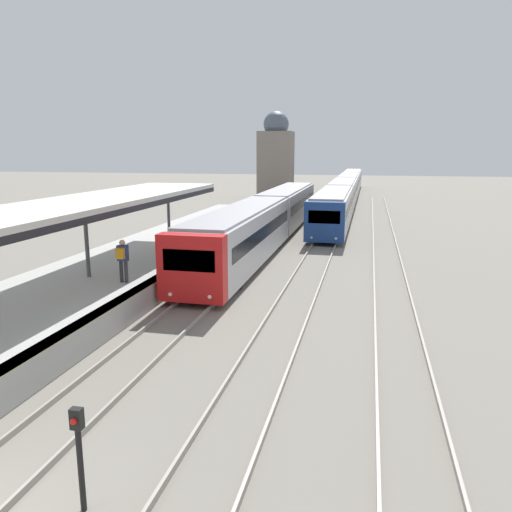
{
  "coord_description": "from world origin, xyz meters",
  "views": [
    {
      "loc": [
        6.42,
        -5.07,
        5.93
      ],
      "look_at": [
        1.89,
        14.98,
        1.57
      ],
      "focal_mm": 35.0,
      "sensor_mm": 36.0,
      "label": 1
    }
  ],
  "objects": [
    {
      "name": "signal_post_near",
      "position": [
        1.98,
        1.43,
        1.16
      ],
      "size": [
        0.2,
        0.22,
        1.87
      ],
      "color": "black",
      "rests_on": "ground_plane"
    },
    {
      "name": "platform_canopy",
      "position": [
        -4.4,
        12.45,
        3.91
      ],
      "size": [
        4.0,
        20.98,
        3.08
      ],
      "color": "beige",
      "rests_on": "station_platform"
    },
    {
      "name": "train_far",
      "position": [
        3.77,
        53.71,
        1.63
      ],
      "size": [
        2.55,
        55.85,
        2.92
      ],
      "color": "navy",
      "rests_on": "ground_plane"
    },
    {
      "name": "distant_domed_building",
      "position": [
        -5.11,
        57.1,
        5.02
      ],
      "size": [
        4.05,
        4.05,
        10.64
      ],
      "color": "slate",
      "rests_on": "ground_plane"
    },
    {
      "name": "train_near",
      "position": [
        0.0,
        27.13,
        1.66
      ],
      "size": [
        2.64,
        30.23,
        2.98
      ],
      "color": "red",
      "rests_on": "ground_plane"
    },
    {
      "name": "person_on_platform",
      "position": [
        -2.64,
        11.91,
        1.94
      ],
      "size": [
        0.4,
        0.4,
        1.66
      ],
      "color": "#2D2D33",
      "rests_on": "station_platform"
    }
  ]
}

